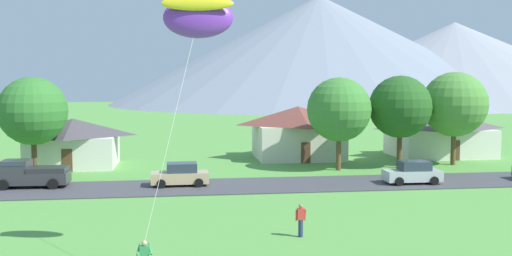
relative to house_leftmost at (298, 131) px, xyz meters
name	(u,v)px	position (x,y,z in m)	size (l,w,h in m)	color
road_strip	(240,186)	(-7.42, -14.61, -2.67)	(160.00, 6.38, 0.08)	#424247
mountain_far_east_ridge	(319,50)	(35.19, 133.32, 15.39)	(139.22, 139.22, 36.19)	gray
mountain_central_ridge	(454,63)	(79.77, 125.91, 10.90)	(117.64, 117.64, 27.21)	#8E939E
house_leftmost	(298,131)	(0.00, 0.00, 0.00)	(9.02, 7.98, 5.23)	beige
house_left_center	(73,142)	(-21.39, -2.93, -0.44)	(8.17, 6.87, 4.39)	silver
house_right_center	(440,134)	(14.91, -0.43, -0.41)	(10.35, 7.49, 4.45)	silver
tree_near_left	(400,107)	(7.72, -7.52, 2.76)	(5.57, 5.57, 8.27)	#4C3823
tree_left_of_center	(454,104)	(13.37, -6.49, 2.91)	(5.99, 5.99, 8.63)	brown
tree_center	(339,110)	(1.91, -8.21, 2.59)	(5.58, 5.58, 8.10)	brown
tree_near_right	(33,111)	(-23.72, -7.49, 2.62)	(5.59, 5.59, 8.14)	#4C3823
parked_car_tan_mid_west	(180,175)	(-11.80, -14.08, -1.84)	(4.23, 2.13, 1.68)	tan
parked_car_silver_mid_east	(413,173)	(5.60, -15.52, -1.84)	(4.22, 2.13, 1.68)	#B7BCC1
pickup_truck_charcoal_west_side	(30,174)	(-22.66, -13.28, -1.65)	(5.23, 2.39, 1.99)	#333338
kite_flyer_with_kite	(197,21)	(-11.04, -31.51, 7.66)	(4.12, 3.87, 11.49)	navy
watcher_person	(301,220)	(-5.87, -28.66, -1.83)	(0.56, 0.24, 1.68)	navy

